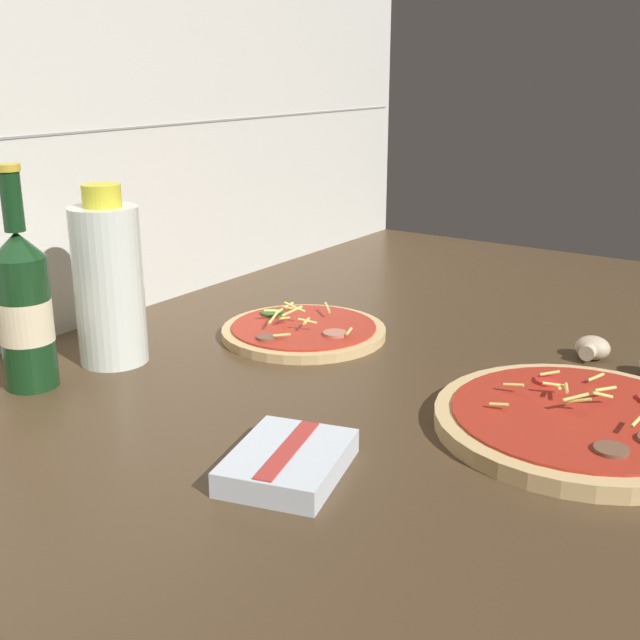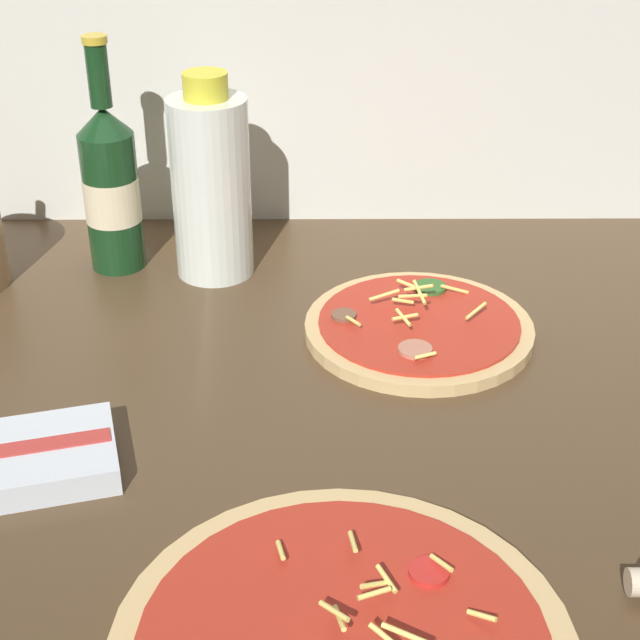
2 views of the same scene
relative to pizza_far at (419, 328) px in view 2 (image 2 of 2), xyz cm
name	(u,v)px [view 2 (image 2 of 2)]	position (x,y,z in cm)	size (l,w,h in cm)	color
counter_slab	(359,441)	(-6.63, -16.14, -2.03)	(160.00, 90.00, 2.50)	#4C3823
pizza_far	(419,328)	(0.00, 0.00, 0.00)	(22.95, 22.95, 4.69)	tan
beer_bottle	(111,186)	(-32.86, 16.02, 8.85)	(6.18, 6.18, 26.03)	#143819
oil_bottle	(211,185)	(-21.63, 14.38, 9.63)	(8.59, 8.59, 22.64)	silver
dish_towel	(35,459)	(-33.06, -21.78, 0.43)	(15.04, 12.82, 2.56)	silver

